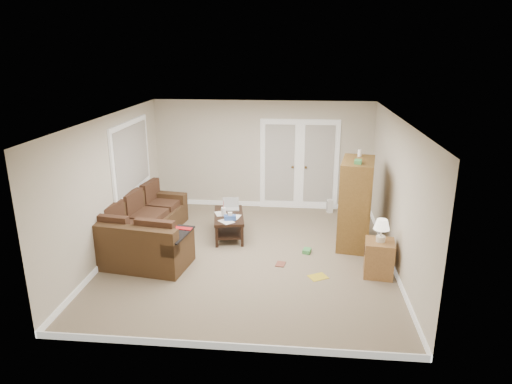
# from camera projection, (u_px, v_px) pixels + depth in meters

# --- Properties ---
(floor) EXTENTS (5.50, 5.50, 0.00)m
(floor) POSITION_uv_depth(u_px,v_px,m) (250.00, 255.00, 8.30)
(floor) COLOR gray
(floor) RESTS_ON ground
(ceiling) EXTENTS (5.00, 5.50, 0.02)m
(ceiling) POSITION_uv_depth(u_px,v_px,m) (249.00, 118.00, 7.55)
(ceiling) COLOR white
(ceiling) RESTS_ON wall_back
(wall_left) EXTENTS (0.02, 5.50, 2.50)m
(wall_left) POSITION_uv_depth(u_px,v_px,m) (111.00, 186.00, 8.16)
(wall_left) COLOR beige
(wall_left) RESTS_ON floor
(wall_right) EXTENTS (0.02, 5.50, 2.50)m
(wall_right) POSITION_uv_depth(u_px,v_px,m) (396.00, 194.00, 7.70)
(wall_right) COLOR beige
(wall_right) RESTS_ON floor
(wall_back) EXTENTS (5.00, 0.02, 2.50)m
(wall_back) POSITION_uv_depth(u_px,v_px,m) (263.00, 155.00, 10.54)
(wall_back) COLOR beige
(wall_back) RESTS_ON floor
(wall_front) EXTENTS (5.00, 0.02, 2.50)m
(wall_front) POSITION_uv_depth(u_px,v_px,m) (224.00, 259.00, 5.32)
(wall_front) COLOR beige
(wall_front) RESTS_ON floor
(baseboards) EXTENTS (5.00, 5.50, 0.10)m
(baseboards) POSITION_uv_depth(u_px,v_px,m) (250.00, 253.00, 8.29)
(baseboards) COLOR white
(baseboards) RESTS_ON floor
(french_doors) EXTENTS (1.80, 0.05, 2.13)m
(french_doors) POSITION_uv_depth(u_px,v_px,m) (299.00, 165.00, 10.49)
(french_doors) COLOR white
(french_doors) RESTS_ON floor
(window_left) EXTENTS (0.05, 1.92, 1.42)m
(window_left) POSITION_uv_depth(u_px,v_px,m) (131.00, 157.00, 9.02)
(window_left) COLOR white
(window_left) RESTS_ON wall_left
(sectional_sofa) EXTENTS (1.90, 2.92, 0.83)m
(sectional_sofa) POSITION_uv_depth(u_px,v_px,m) (142.00, 232.00, 8.51)
(sectional_sofa) COLOR #49311C
(sectional_sofa) RESTS_ON floor
(coffee_table) EXTENTS (0.75, 1.21, 0.77)m
(coffee_table) POSITION_uv_depth(u_px,v_px,m) (229.00, 224.00, 9.11)
(coffee_table) COLOR black
(coffee_table) RESTS_ON floor
(tv_armoire) EXTENTS (0.73, 1.12, 1.79)m
(tv_armoire) POSITION_uv_depth(u_px,v_px,m) (355.00, 203.00, 8.54)
(tv_armoire) COLOR brown
(tv_armoire) RESTS_ON floor
(side_cabinet) EXTENTS (0.52, 0.52, 0.99)m
(side_cabinet) POSITION_uv_depth(u_px,v_px,m) (379.00, 255.00, 7.49)
(side_cabinet) COLOR #9B6A38
(side_cabinet) RESTS_ON floor
(space_heater) EXTENTS (0.14, 0.13, 0.31)m
(space_heater) POSITION_uv_depth(u_px,v_px,m) (330.00, 206.00, 10.44)
(space_heater) COLOR white
(space_heater) RESTS_ON floor
(floor_magazine) EXTENTS (0.37, 0.35, 0.01)m
(floor_magazine) POSITION_uv_depth(u_px,v_px,m) (318.00, 277.00, 7.51)
(floor_magazine) COLOR gold
(floor_magazine) RESTS_ON floor
(floor_greenbox) EXTENTS (0.17, 0.21, 0.07)m
(floor_greenbox) POSITION_uv_depth(u_px,v_px,m) (307.00, 251.00, 8.41)
(floor_greenbox) COLOR #469B4E
(floor_greenbox) RESTS_ON floor
(floor_book) EXTENTS (0.19, 0.24, 0.02)m
(floor_book) POSITION_uv_depth(u_px,v_px,m) (276.00, 264.00, 7.97)
(floor_book) COLOR brown
(floor_book) RESTS_ON floor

